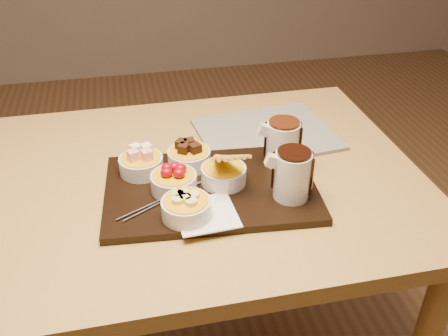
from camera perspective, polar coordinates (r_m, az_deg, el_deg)
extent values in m
cube|color=#B08841|center=(1.17, -6.92, -1.96)|extent=(1.20, 0.80, 0.04)
cylinder|color=#B08841|center=(1.77, 10.24, -3.59)|extent=(0.06, 0.06, 0.71)
cube|color=black|center=(1.10, -1.53, -2.40)|extent=(0.48, 0.34, 0.02)
cube|color=white|center=(1.01, -2.05, -5.25)|extent=(0.13, 0.13, 0.00)
cylinder|color=beige|center=(1.15, -9.43, 0.36)|extent=(0.10, 0.10, 0.04)
cylinder|color=beige|center=(1.16, -4.00, 1.14)|extent=(0.10, 0.10, 0.04)
cylinder|color=beige|center=(1.08, -5.75, -1.65)|extent=(0.10, 0.10, 0.04)
cylinder|color=beige|center=(1.10, -0.05, -0.79)|extent=(0.10, 0.10, 0.04)
cylinder|color=beige|center=(1.00, -4.35, -4.64)|extent=(0.10, 0.10, 0.04)
cylinder|color=silver|center=(1.04, 7.82, -0.85)|extent=(0.08, 0.08, 0.10)
cylinder|color=silver|center=(1.15, 6.73, 2.75)|extent=(0.08, 0.08, 0.10)
cube|color=beige|center=(1.33, 4.84, 3.91)|extent=(0.37, 0.31, 0.01)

